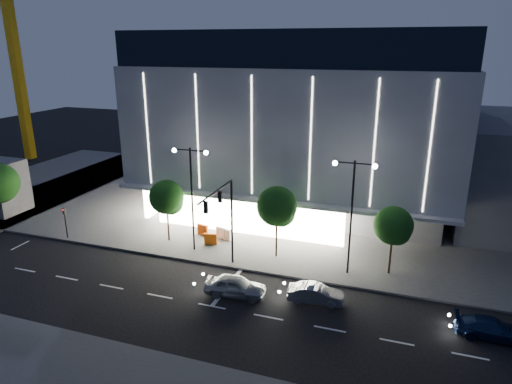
{
  "coord_description": "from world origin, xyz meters",
  "views": [
    {
      "loc": [
        13.55,
        -25.96,
        16.81
      ],
      "look_at": [
        1.7,
        8.57,
        5.0
      ],
      "focal_mm": 32.0,
      "sensor_mm": 36.0,
      "label": 1
    }
  ],
  "objects_px": {
    "ped_signal_far": "(65,220)",
    "car_second": "(316,294)",
    "tree_right": "(393,228)",
    "barrier_a": "(203,230)",
    "tree_mid": "(277,208)",
    "barrier_d": "(225,234)",
    "car_lead": "(235,286)",
    "traffic_mast": "(224,211)",
    "barrier_b": "(221,233)",
    "barrier_c": "(211,239)",
    "tree_left": "(167,199)",
    "tower_crane": "(15,17)",
    "street_lamp_west": "(191,184)",
    "car_third": "(492,328)",
    "street_lamp_east": "(352,201)"
  },
  "relations": [
    {
      "from": "ped_signal_far",
      "to": "car_lead",
      "type": "distance_m",
      "value": 18.51
    },
    {
      "from": "tower_crane",
      "to": "barrier_c",
      "type": "distance_m",
      "value": 48.24
    },
    {
      "from": "tower_crane",
      "to": "barrier_c",
      "type": "height_order",
      "value": "tower_crane"
    },
    {
      "from": "tree_left",
      "to": "barrier_a",
      "type": "height_order",
      "value": "tree_left"
    },
    {
      "from": "car_second",
      "to": "car_lead",
      "type": "bearing_deg",
      "value": 93.47
    },
    {
      "from": "car_third",
      "to": "barrier_d",
      "type": "xyz_separation_m",
      "value": [
        -20.58,
        7.92,
        0.04
      ]
    },
    {
      "from": "tower_crane",
      "to": "barrier_c",
      "type": "xyz_separation_m",
      "value": [
        38.83,
        -20.62,
        -19.86
      ]
    },
    {
      "from": "barrier_c",
      "to": "street_lamp_west",
      "type": "bearing_deg",
      "value": -140.68
    },
    {
      "from": "car_lead",
      "to": "barrier_d",
      "type": "bearing_deg",
      "value": 21.8
    },
    {
      "from": "barrier_d",
      "to": "car_third",
      "type": "bearing_deg",
      "value": -8.02
    },
    {
      "from": "tree_mid",
      "to": "barrier_d",
      "type": "height_order",
      "value": "tree_mid"
    },
    {
      "from": "street_lamp_west",
      "to": "barrier_b",
      "type": "bearing_deg",
      "value": 66.47
    },
    {
      "from": "tree_right",
      "to": "tree_left",
      "type": "bearing_deg",
      "value": 180.0
    },
    {
      "from": "street_lamp_east",
      "to": "tree_left",
      "type": "relative_size",
      "value": 1.57
    },
    {
      "from": "ped_signal_far",
      "to": "tree_right",
      "type": "relative_size",
      "value": 0.54
    },
    {
      "from": "street_lamp_east",
      "to": "ped_signal_far",
      "type": "bearing_deg",
      "value": -176.56
    },
    {
      "from": "barrier_b",
      "to": "barrier_c",
      "type": "height_order",
      "value": "same"
    },
    {
      "from": "traffic_mast",
      "to": "car_lead",
      "type": "height_order",
      "value": "traffic_mast"
    },
    {
      "from": "tree_mid",
      "to": "car_second",
      "type": "xyz_separation_m",
      "value": [
        4.47,
        -5.72,
        -3.71
      ]
    },
    {
      "from": "street_lamp_east",
      "to": "barrier_a",
      "type": "xyz_separation_m",
      "value": [
        -13.64,
        3.05,
        -5.31
      ]
    },
    {
      "from": "tree_left",
      "to": "barrier_b",
      "type": "xyz_separation_m",
      "value": [
        4.23,
        1.87,
        -3.38
      ]
    },
    {
      "from": "tree_right",
      "to": "barrier_a",
      "type": "relative_size",
      "value": 5.01
    },
    {
      "from": "car_lead",
      "to": "barrier_b",
      "type": "distance_m",
      "value": 9.79
    },
    {
      "from": "car_second",
      "to": "tree_right",
      "type": "bearing_deg",
      "value": -44.93
    },
    {
      "from": "traffic_mast",
      "to": "car_second",
      "type": "height_order",
      "value": "traffic_mast"
    },
    {
      "from": "tree_left",
      "to": "tree_right",
      "type": "distance_m",
      "value": 19.0
    },
    {
      "from": "traffic_mast",
      "to": "barrier_d",
      "type": "height_order",
      "value": "traffic_mast"
    },
    {
      "from": "street_lamp_west",
      "to": "barrier_c",
      "type": "distance_m",
      "value": 5.56
    },
    {
      "from": "car_lead",
      "to": "car_second",
      "type": "xyz_separation_m",
      "value": [
        5.5,
        0.97,
        -0.11
      ]
    },
    {
      "from": "street_lamp_west",
      "to": "barrier_d",
      "type": "distance_m",
      "value": 6.22
    },
    {
      "from": "traffic_mast",
      "to": "tree_mid",
      "type": "height_order",
      "value": "traffic_mast"
    },
    {
      "from": "tree_left",
      "to": "barrier_c",
      "type": "height_order",
      "value": "tree_left"
    },
    {
      "from": "traffic_mast",
      "to": "tower_crane",
      "type": "xyz_separation_m",
      "value": [
        -41.92,
        24.66,
        15.48
      ]
    },
    {
      "from": "street_lamp_east",
      "to": "tree_mid",
      "type": "relative_size",
      "value": 1.46
    },
    {
      "from": "traffic_mast",
      "to": "tree_right",
      "type": "relative_size",
      "value": 1.28
    },
    {
      "from": "tree_right",
      "to": "barrier_b",
      "type": "height_order",
      "value": "tree_right"
    },
    {
      "from": "traffic_mast",
      "to": "barrier_c",
      "type": "xyz_separation_m",
      "value": [
        -3.09,
        4.04,
        -4.38
      ]
    },
    {
      "from": "tree_mid",
      "to": "barrier_d",
      "type": "bearing_deg",
      "value": 161.96
    },
    {
      "from": "street_lamp_east",
      "to": "car_second",
      "type": "xyz_separation_m",
      "value": [
        -1.5,
        -4.7,
        -5.33
      ]
    },
    {
      "from": "tree_right",
      "to": "barrier_a",
      "type": "height_order",
      "value": "tree_right"
    },
    {
      "from": "car_third",
      "to": "barrier_d",
      "type": "relative_size",
      "value": 3.84
    },
    {
      "from": "street_lamp_west",
      "to": "barrier_a",
      "type": "height_order",
      "value": "street_lamp_west"
    },
    {
      "from": "car_lead",
      "to": "barrier_c",
      "type": "bearing_deg",
      "value": 30.75
    },
    {
      "from": "car_second",
      "to": "barrier_b",
      "type": "xyz_separation_m",
      "value": [
        -10.24,
        7.59,
        0.02
      ]
    },
    {
      "from": "car_second",
      "to": "street_lamp_east",
      "type": "bearing_deg",
      "value": -24.27
    },
    {
      "from": "tree_left",
      "to": "car_second",
      "type": "bearing_deg",
      "value": -21.55
    },
    {
      "from": "tower_crane",
      "to": "barrier_a",
      "type": "xyz_separation_m",
      "value": [
        37.28,
        -18.95,
        -19.86
      ]
    },
    {
      "from": "ped_signal_far",
      "to": "car_second",
      "type": "xyz_separation_m",
      "value": [
        23.5,
        -3.2,
        -1.26
      ]
    },
    {
      "from": "tower_crane",
      "to": "barrier_b",
      "type": "height_order",
      "value": "tower_crane"
    },
    {
      "from": "tree_mid",
      "to": "traffic_mast",
      "type": "bearing_deg",
      "value": -129.42
    }
  ]
}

